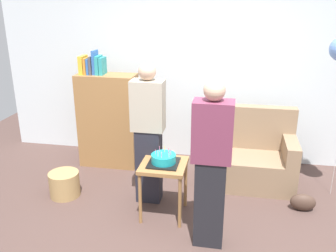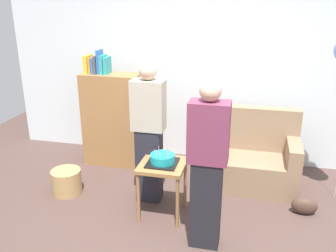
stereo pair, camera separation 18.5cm
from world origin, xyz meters
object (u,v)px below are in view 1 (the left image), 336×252
Objects in this scene: couch at (250,157)px; bookshelf at (108,119)px; wicker_basket at (64,184)px; person_blowing_candles at (148,134)px; person_holding_cake at (211,165)px; side_table at (164,172)px; handbag at (303,202)px; birthday_cake at (164,159)px.

couch is 1.99m from bookshelf.
couch is 2.33m from wicker_basket.
person_blowing_candles and person_holding_cake have the same top height.
wicker_basket is at bearing -160.40° from couch.
side_table is at bearing -134.42° from couch.
bookshelf is 2.63× the size of side_table.
person_blowing_candles is (-1.16, -0.67, 0.49)m from couch.
handbag is (1.52, 0.36, -0.42)m from side_table.
handbag is at bearing 13.46° from birthday_cake.
couch is 1.49m from person_holding_cake.
wicker_basket is at bearing -176.06° from handbag.
side_table is (1.02, -1.14, -0.16)m from bookshelf.
person_holding_cake is (1.54, -1.53, 0.15)m from bookshelf.
bookshelf is at bearing -24.25° from person_holding_cake.
person_holding_cake is (0.52, -0.40, 0.17)m from birthday_cake.
person_blowing_candles is 1.01m from person_holding_cake.
birthday_cake is 1.37m from wicker_basket.
bookshelf is 1.12m from wicker_basket.
side_table is at bearing -166.54° from handbag.
bookshelf reaches higher than couch.
couch is 1.43m from person_blowing_candles.
bookshelf is at bearing 76.15° from wicker_basket.
person_holding_cake reaches higher than couch.
wicker_basket is at bearing 2.86° from person_holding_cake.
bookshelf is at bearing 131.81° from birthday_cake.
wicker_basket is 1.29× the size of handbag.
handbag is at bearing 2.75° from person_blowing_candles.
bookshelf is 5.05× the size of birthday_cake.
side_table is 2.20× the size of handbag.
person_holding_cake is at bearing -17.76° from wicker_basket.
person_blowing_candles is (-0.23, 0.28, 0.31)m from side_table.
wicker_basket is (-1.26, 0.17, -0.37)m from side_table.
handbag is (1.52, 0.36, -0.57)m from birthday_cake.
couch is 1.79× the size of side_table.
person_holding_cake is at bearing -106.92° from couch.
birthday_cake is at bearing -7.86° from wicker_basket.
couch is at bearing 45.58° from side_table.
couch reaches higher than handbag.
person_blowing_candles is at bearing -149.98° from couch.
bookshelf is at bearing 163.08° from handbag.
person_blowing_candles is 5.82× the size of handbag.
wicker_basket is (-1.78, 0.57, -0.68)m from person_holding_cake.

